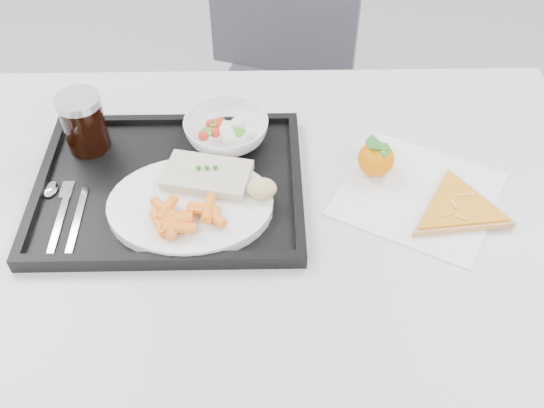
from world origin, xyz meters
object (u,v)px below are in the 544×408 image
Objects in this scene: chair at (283,71)px; dinner_plate at (191,206)px; salad_bowl at (226,131)px; pizza_slice at (458,208)px; tangerine at (376,159)px; tray at (170,186)px; table at (260,233)px; cola_glass at (84,122)px.

dinner_plate is at bearing -103.71° from chair.
pizza_slice is (0.39, -0.17, -0.03)m from salad_bowl.
salad_bowl is 0.27m from tangerine.
pizza_slice is at bearing -24.10° from salad_bowl.
chair is at bearing 77.45° from salad_bowl.
chair is 2.07× the size of tray.
dinner_plate reaches higher than table.
salad_bowl reaches higher than dinner_plate.
tray is 4.17× the size of cola_glass.
tangerine is at bearing -16.36° from salad_bowl.
salad_bowl is at bearing 49.43° from tray.
pizza_slice is (0.44, -0.00, -0.01)m from dinner_plate.
chair is at bearing 109.92° from pizza_slice.
dinner_plate is 0.33m from tangerine.
tangerine is at bearing -7.43° from cola_glass.
dinner_plate is at bearing -171.78° from table.
cola_glass is 0.51m from tangerine.
pizza_slice is at bearing -70.08° from chair.
salad_bowl is 1.41× the size of cola_glass.
cola_glass is (-0.25, -0.01, 0.03)m from salad_bowl.
dinner_plate is (-0.11, -0.02, 0.09)m from table.
salad_bowl is at bearing 2.38° from cola_glass.
salad_bowl is 0.25m from cola_glass.
cola_glass is at bearing 154.75° from table.
pizza_slice is (0.13, -0.10, -0.02)m from tangerine.
cola_glass is at bearing -177.62° from salad_bowl.
chair is 8.61× the size of cola_glass.
cola_glass reaches higher than pizza_slice.
tangerine is 0.16m from pizza_slice.
tray is 0.49m from pizza_slice.
table is 0.37m from cola_glass.
pizza_slice is at bearing -7.46° from tray.
cola_glass is at bearing 146.92° from tray.
tray is at bearing -108.14° from chair.
salad_bowl reaches higher than tray.
chair is 6.11× the size of salad_bowl.
dinner_plate reaches higher than pizza_slice.
table is 0.20m from salad_bowl.
cola_glass is at bearing -123.31° from chair.
tray is 2.96× the size of salad_bowl.
tray is 1.67× the size of dinner_plate.
salad_bowl reaches higher than table.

